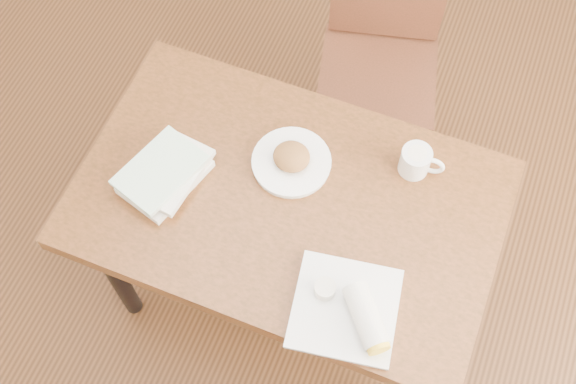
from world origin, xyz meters
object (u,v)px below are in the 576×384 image
at_px(chair_far, 382,46).
at_px(coffee_mug, 417,161).
at_px(table, 288,213).
at_px(book_stack, 165,173).
at_px(plate_burrito, 351,311).
at_px(plate_scone, 291,160).

height_order(chair_far, coffee_mug, chair_far).
xyz_separation_m(table, coffee_mug, (0.31, 0.23, 0.13)).
relative_size(table, book_stack, 4.23).
bearing_deg(plate_burrito, coffee_mug, 86.88).
bearing_deg(chair_far, plate_burrito, -77.40).
xyz_separation_m(coffee_mug, plate_burrito, (-0.03, -0.49, -0.02)).
relative_size(table, coffee_mug, 9.20).
bearing_deg(table, book_stack, -169.35).
height_order(coffee_mug, plate_burrito, plate_burrito).
distance_m(chair_far, plate_scone, 0.72).
height_order(plate_scone, coffee_mug, coffee_mug).
bearing_deg(plate_burrito, table, 137.67).
relative_size(plate_scone, coffee_mug, 1.78).
xyz_separation_m(chair_far, plate_burrito, (0.23, -1.05, 0.23)).
relative_size(chair_far, plate_burrito, 3.01).
height_order(plate_scone, plate_burrito, plate_burrito).
relative_size(table, chair_far, 1.28).
bearing_deg(table, coffee_mug, 37.09).
distance_m(table, coffee_mug, 0.41).
xyz_separation_m(table, chair_far, (0.05, 0.79, -0.12)).
xyz_separation_m(plate_scone, coffee_mug, (0.34, 0.12, 0.02)).
bearing_deg(plate_scone, coffee_mug, 19.21).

